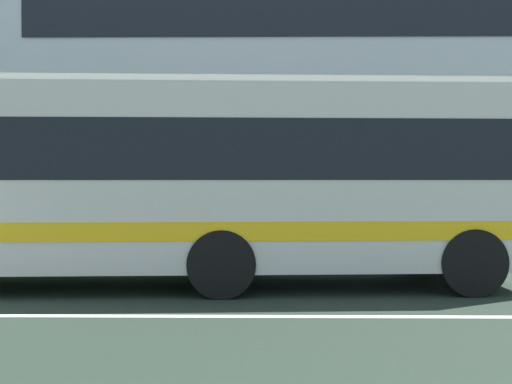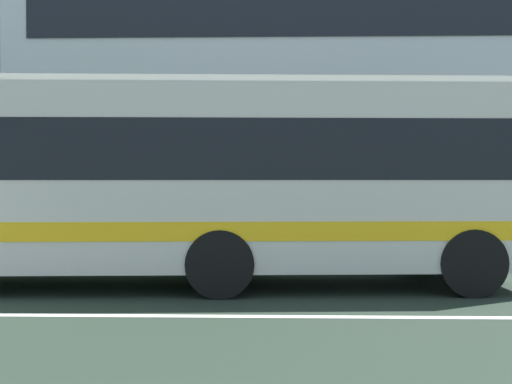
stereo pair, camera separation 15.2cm
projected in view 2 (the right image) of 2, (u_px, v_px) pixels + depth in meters
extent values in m
cube|color=silver|center=(325.00, 60.00, 22.14)|extent=(18.88, 9.49, 11.77)
cube|color=beige|center=(181.00, 178.00, 10.28)|extent=(10.84, 3.07, 2.79)
cube|color=black|center=(181.00, 152.00, 10.27)|extent=(10.20, 3.05, 0.89)
cube|color=yellow|center=(182.00, 225.00, 10.30)|extent=(10.63, 3.08, 0.28)
cube|color=beige|center=(181.00, 88.00, 10.25)|extent=(10.39, 2.65, 0.12)
cylinder|color=black|center=(220.00, 264.00, 9.19)|extent=(1.01, 0.34, 1.00)
cylinder|color=black|center=(223.00, 247.00, 11.46)|extent=(1.01, 0.34, 1.00)
cylinder|color=black|center=(472.00, 263.00, 9.30)|extent=(1.01, 0.34, 1.00)
cylinder|color=black|center=(426.00, 246.00, 11.57)|extent=(1.01, 0.34, 1.00)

